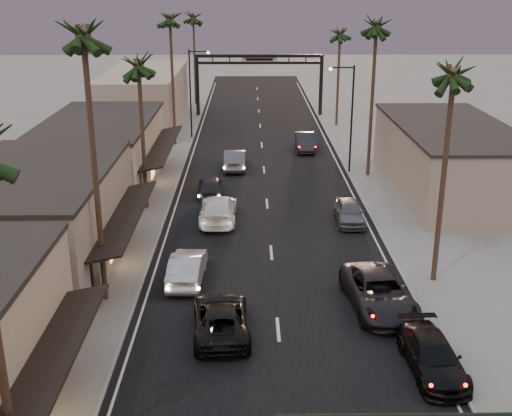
{
  "coord_description": "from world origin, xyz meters",
  "views": [
    {
      "loc": [
        -1.35,
        -7.2,
        15.2
      ],
      "look_at": [
        -0.9,
        28.96,
        2.5
      ],
      "focal_mm": 45.0,
      "sensor_mm": 36.0,
      "label": 1
    }
  ],
  "objects_px": {
    "palm_ld": "(170,15)",
    "palm_ra": "(455,66)",
    "curbside_black": "(433,356)",
    "streetlight_right": "(349,110)",
    "palm_far": "(193,14)",
    "palm_rb": "(377,21)",
    "palm_lb": "(82,27)",
    "palm_lc": "(138,59)",
    "arch": "(259,69)",
    "streetlight_left": "(193,87)",
    "oncoming_silver": "(187,267)",
    "palm_rc": "(340,30)",
    "curbside_near": "(379,292)",
    "oncoming_pickup": "(221,319)"
  },
  "relations": [
    {
      "from": "palm_ld",
      "to": "palm_lc",
      "type": "bearing_deg",
      "value": -90.0
    },
    {
      "from": "curbside_black",
      "to": "palm_rb",
      "type": "bearing_deg",
      "value": 82.29
    },
    {
      "from": "palm_ra",
      "to": "curbside_black",
      "type": "bearing_deg",
      "value": -105.83
    },
    {
      "from": "palm_lb",
      "to": "palm_rb",
      "type": "bearing_deg",
      "value": 51.98
    },
    {
      "from": "palm_lc",
      "to": "oncoming_silver",
      "type": "height_order",
      "value": "palm_lc"
    },
    {
      "from": "palm_ra",
      "to": "oncoming_silver",
      "type": "relative_size",
      "value": 2.73
    },
    {
      "from": "palm_ld",
      "to": "palm_ra",
      "type": "bearing_deg",
      "value": -60.98
    },
    {
      "from": "oncoming_silver",
      "to": "curbside_black",
      "type": "distance_m",
      "value": 13.91
    },
    {
      "from": "streetlight_left",
      "to": "palm_ld",
      "type": "height_order",
      "value": "palm_ld"
    },
    {
      "from": "streetlight_left",
      "to": "palm_rb",
      "type": "distance_m",
      "value": 22.07
    },
    {
      "from": "oncoming_pickup",
      "to": "oncoming_silver",
      "type": "height_order",
      "value": "oncoming_silver"
    },
    {
      "from": "arch",
      "to": "curbside_black",
      "type": "height_order",
      "value": "arch"
    },
    {
      "from": "arch",
      "to": "palm_rb",
      "type": "height_order",
      "value": "palm_rb"
    },
    {
      "from": "palm_ra",
      "to": "curbside_black",
      "type": "height_order",
      "value": "palm_ra"
    },
    {
      "from": "arch",
      "to": "palm_rb",
      "type": "bearing_deg",
      "value": -71.7
    },
    {
      "from": "palm_lc",
      "to": "palm_rc",
      "type": "height_order",
      "value": "same"
    },
    {
      "from": "palm_lb",
      "to": "palm_far",
      "type": "height_order",
      "value": "palm_lb"
    },
    {
      "from": "streetlight_left",
      "to": "palm_rc",
      "type": "height_order",
      "value": "palm_rc"
    },
    {
      "from": "palm_lc",
      "to": "palm_ld",
      "type": "relative_size",
      "value": 0.86
    },
    {
      "from": "palm_lb",
      "to": "palm_rb",
      "type": "xyz_separation_m",
      "value": [
        17.2,
        22.0,
        -0.97
      ]
    },
    {
      "from": "arch",
      "to": "palm_rb",
      "type": "distance_m",
      "value": 28.24
    },
    {
      "from": "palm_ra",
      "to": "curbside_near",
      "type": "distance_m",
      "value": 11.56
    },
    {
      "from": "palm_far",
      "to": "palm_rb",
      "type": "bearing_deg",
      "value": -63.57
    },
    {
      "from": "palm_rb",
      "to": "oncoming_pickup",
      "type": "bearing_deg",
      "value": -113.96
    },
    {
      "from": "palm_ld",
      "to": "palm_rb",
      "type": "height_order",
      "value": "same"
    },
    {
      "from": "streetlight_right",
      "to": "palm_ra",
      "type": "height_order",
      "value": "palm_ra"
    },
    {
      "from": "palm_rb",
      "to": "palm_lc",
      "type": "bearing_deg",
      "value": -155.06
    },
    {
      "from": "palm_lb",
      "to": "oncoming_pickup",
      "type": "bearing_deg",
      "value": -28.72
    },
    {
      "from": "palm_ld",
      "to": "streetlight_right",
      "type": "bearing_deg",
      "value": -32.79
    },
    {
      "from": "palm_lb",
      "to": "palm_far",
      "type": "bearing_deg",
      "value": 89.69
    },
    {
      "from": "palm_ld",
      "to": "palm_far",
      "type": "relative_size",
      "value": 1.08
    },
    {
      "from": "palm_ld",
      "to": "oncoming_pickup",
      "type": "height_order",
      "value": "palm_ld"
    },
    {
      "from": "palm_far",
      "to": "curbside_black",
      "type": "relative_size",
      "value": 2.67
    },
    {
      "from": "streetlight_left",
      "to": "streetlight_right",
      "type": "bearing_deg",
      "value": -43.21
    },
    {
      "from": "palm_rb",
      "to": "palm_ld",
      "type": "bearing_deg",
      "value": 147.4
    },
    {
      "from": "streetlight_right",
      "to": "oncoming_pickup",
      "type": "distance_m",
      "value": 28.33
    },
    {
      "from": "palm_lb",
      "to": "palm_lc",
      "type": "xyz_separation_m",
      "value": [
        0.0,
        14.0,
        -2.92
      ]
    },
    {
      "from": "arch",
      "to": "palm_ld",
      "type": "xyz_separation_m",
      "value": [
        -8.6,
        -15.0,
        6.88
      ]
    },
    {
      "from": "streetlight_left",
      "to": "oncoming_silver",
      "type": "bearing_deg",
      "value": -86.17
    },
    {
      "from": "arch",
      "to": "palm_lc",
      "type": "height_order",
      "value": "palm_lc"
    },
    {
      "from": "streetlight_right",
      "to": "palm_rc",
      "type": "height_order",
      "value": "palm_rc"
    },
    {
      "from": "palm_rb",
      "to": "curbside_black",
      "type": "bearing_deg",
      "value": -94.82
    },
    {
      "from": "arch",
      "to": "palm_ra",
      "type": "distance_m",
      "value": 47.17
    },
    {
      "from": "palm_rb",
      "to": "oncoming_silver",
      "type": "relative_size",
      "value": 2.93
    },
    {
      "from": "palm_ra",
      "to": "palm_rc",
      "type": "xyz_separation_m",
      "value": [
        0.0,
        40.0,
        -0.97
      ]
    },
    {
      "from": "palm_rb",
      "to": "palm_far",
      "type": "distance_m",
      "value": 37.98
    },
    {
      "from": "palm_far",
      "to": "oncoming_pickup",
      "type": "distance_m",
      "value": 60.49
    },
    {
      "from": "streetlight_right",
      "to": "palm_far",
      "type": "relative_size",
      "value": 0.68
    },
    {
      "from": "palm_lb",
      "to": "palm_lc",
      "type": "height_order",
      "value": "palm_lb"
    },
    {
      "from": "palm_lc",
      "to": "palm_far",
      "type": "bearing_deg",
      "value": 89.59
    }
  ]
}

